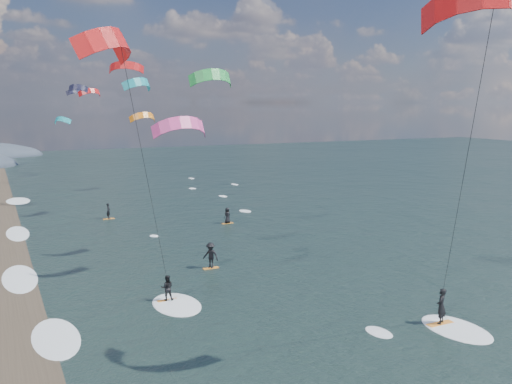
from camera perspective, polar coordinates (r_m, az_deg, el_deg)
name	(u,v)px	position (r m, az deg, el deg)	size (l,w,h in m)	color
kitesurfer_near_a	(485,74)	(23.79, 21.94, 10.89)	(8.04, 9.42, 16.04)	orange
kitesurfer_near_b	(141,144)	(27.42, -11.39, 4.69)	(6.75, 9.02, 14.97)	orange
far_kitesurfers	(197,236)	(45.53, -5.93, -4.40)	(10.88, 21.13, 1.83)	orange
bg_kite_field	(114,94)	(69.77, -14.06, 9.48)	(10.85, 74.71, 7.69)	black
shoreline_surf	(47,341)	(29.99, -20.17, -13.84)	(2.40, 79.40, 0.11)	white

